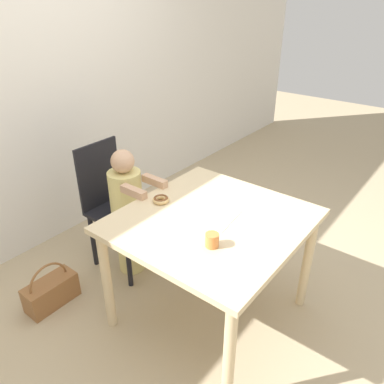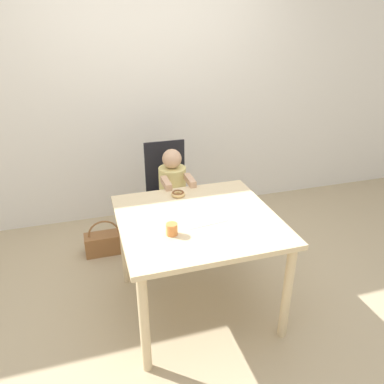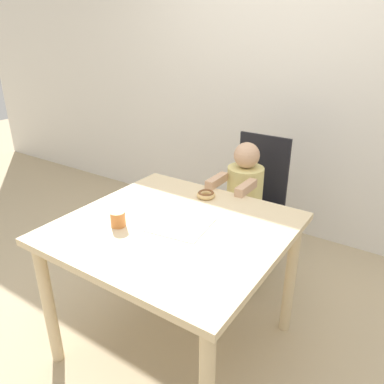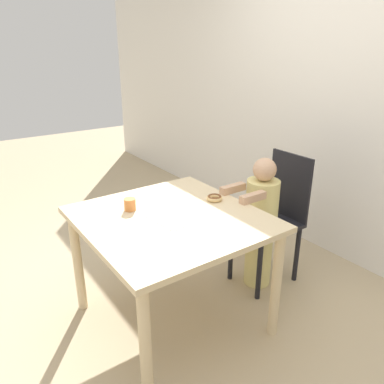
{
  "view_description": "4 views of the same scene",
  "coord_description": "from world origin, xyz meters",
  "px_view_note": "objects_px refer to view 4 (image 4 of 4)",
  "views": [
    {
      "loc": [
        -1.51,
        -1.04,
        1.91
      ],
      "look_at": [
        0.0,
        0.15,
        0.87
      ],
      "focal_mm": 35.0,
      "sensor_mm": 36.0,
      "label": 1
    },
    {
      "loc": [
        -0.67,
        -2.07,
        1.97
      ],
      "look_at": [
        0.0,
        0.15,
        0.87
      ],
      "focal_mm": 35.0,
      "sensor_mm": 36.0,
      "label": 2
    },
    {
      "loc": [
        0.95,
        -1.27,
        1.62
      ],
      "look_at": [
        0.0,
        0.15,
        0.87
      ],
      "focal_mm": 35.0,
      "sensor_mm": 36.0,
      "label": 3
    },
    {
      "loc": [
        1.69,
        -1.05,
        1.69
      ],
      "look_at": [
        0.0,
        0.15,
        0.87
      ],
      "focal_mm": 35.0,
      "sensor_mm": 36.0,
      "label": 4
    }
  ],
  "objects_px": {
    "chair": "(273,219)",
    "cup": "(130,204)",
    "donut": "(214,198)",
    "child_figure": "(260,223)",
    "handbag": "(222,233)"
  },
  "relations": [
    {
      "from": "child_figure",
      "to": "handbag",
      "type": "relative_size",
      "value": 2.79
    },
    {
      "from": "cup",
      "to": "chair",
      "type": "bearing_deg",
      "value": 77.47
    },
    {
      "from": "chair",
      "to": "cup",
      "type": "distance_m",
      "value": 1.1
    },
    {
      "from": "handbag",
      "to": "cup",
      "type": "relative_size",
      "value": 4.7
    },
    {
      "from": "chair",
      "to": "cup",
      "type": "xyz_separation_m",
      "value": [
        -0.23,
        -1.03,
        0.29
      ]
    },
    {
      "from": "chair",
      "to": "donut",
      "type": "bearing_deg",
      "value": -95.89
    },
    {
      "from": "child_figure",
      "to": "handbag",
      "type": "height_order",
      "value": "child_figure"
    },
    {
      "from": "child_figure",
      "to": "cup",
      "type": "distance_m",
      "value": 0.97
    },
    {
      "from": "child_figure",
      "to": "donut",
      "type": "xyz_separation_m",
      "value": [
        -0.05,
        -0.38,
        0.27
      ]
    },
    {
      "from": "child_figure",
      "to": "cup",
      "type": "bearing_deg",
      "value": -104.33
    },
    {
      "from": "donut",
      "to": "child_figure",
      "type": "bearing_deg",
      "value": 82.07
    },
    {
      "from": "handbag",
      "to": "cup",
      "type": "distance_m",
      "value": 1.31
    },
    {
      "from": "donut",
      "to": "handbag",
      "type": "distance_m",
      "value": 1.02
    },
    {
      "from": "child_figure",
      "to": "donut",
      "type": "distance_m",
      "value": 0.47
    },
    {
      "from": "handbag",
      "to": "child_figure",
      "type": "bearing_deg",
      "value": -14.51
    }
  ]
}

